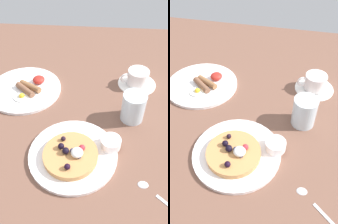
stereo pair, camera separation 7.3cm
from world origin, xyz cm
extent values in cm
cube|color=brown|center=(0.00, 0.00, -1.50)|extent=(157.47, 137.82, 3.00)
cylinder|color=white|center=(5.25, -12.88, 0.59)|extent=(25.61, 25.61, 1.18)
cylinder|color=tan|center=(4.72, -14.21, 2.08)|extent=(15.56, 15.56, 1.80)
sphere|color=black|center=(1.94, -12.68, 3.88)|extent=(1.80, 1.80, 1.80)
sphere|color=black|center=(4.52, -19.13, 3.82)|extent=(1.69, 1.69, 1.69)
sphere|color=black|center=(2.16, -9.80, 3.69)|extent=(1.42, 1.42, 1.42)
sphere|color=navy|center=(7.26, -15.50, 3.66)|extent=(1.37, 1.37, 1.37)
sphere|color=#BF1D3A|center=(7.23, -14.40, 3.79)|extent=(1.62, 1.62, 1.62)
sphere|color=black|center=(3.45, -14.21, 3.97)|extent=(1.97, 1.97, 1.97)
sphere|color=red|center=(7.85, -12.75, 3.87)|extent=(1.79, 1.79, 1.79)
sphere|color=#35325B|center=(5.24, -13.74, 3.63)|extent=(1.31, 1.31, 1.31)
ellipsoid|color=white|center=(6.64, -14.59, 4.01)|extent=(3.45, 3.45, 2.07)
cylinder|color=white|center=(15.97, -9.43, 2.67)|extent=(5.94, 5.94, 2.97)
cylinder|color=brown|center=(15.97, -9.43, 3.26)|extent=(4.87, 4.87, 0.36)
cylinder|color=white|center=(-15.94, 14.99, 0.55)|extent=(26.76, 26.76, 1.11)
cylinder|color=#8E603C|center=(-13.58, 14.83, 2.21)|extent=(8.79, 6.15, 2.19)
cylinder|color=brown|center=(-15.07, 12.79, 2.21)|extent=(8.20, 7.31, 2.19)
ellipsoid|color=white|center=(-15.53, 9.65, 1.41)|extent=(6.31, 5.36, 0.60)
sphere|color=yellow|center=(-15.53, 9.65, 1.91)|extent=(2.00, 2.00, 2.00)
ellipsoid|color=#B52820|center=(-11.33, 18.86, 2.35)|extent=(4.50, 4.50, 2.48)
cylinder|color=white|center=(26.04, 21.99, 0.33)|extent=(14.38, 14.38, 0.67)
cylinder|color=white|center=(26.04, 21.99, 3.45)|extent=(7.91, 7.91, 5.57)
torus|color=white|center=(21.26, 20.68, 3.73)|extent=(3.99, 1.81, 3.92)
cylinder|color=#9F7651|center=(26.04, 21.99, 5.24)|extent=(6.73, 6.73, 0.45)
ellipsoid|color=silver|center=(24.65, -20.64, 0.30)|extent=(2.86, 2.20, 0.60)
cylinder|color=silver|center=(22.95, 3.76, 4.93)|extent=(7.58, 7.58, 9.86)
camera|label=1|loc=(11.68, -53.91, 59.27)|focal=39.34mm
camera|label=2|loc=(18.92, -52.85, 59.27)|focal=39.34mm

